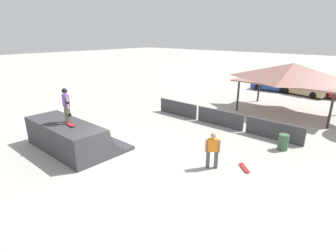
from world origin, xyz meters
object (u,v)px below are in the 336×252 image
(skater_on_deck, at_px, (66,103))
(parked_car_blue, at_px, (272,85))
(skateboard_on_deck, at_px, (71,125))
(bystander_walking, at_px, (213,149))
(skateboard_on_ground, at_px, (244,167))
(parked_car_tan, at_px, (304,89))
(trash_bin, at_px, (283,142))

(skater_on_deck, distance_m, parked_car_blue, 22.46)
(skateboard_on_deck, distance_m, bystander_walking, 6.99)
(skateboard_on_ground, bearing_deg, bystander_walking, 80.03)
(skater_on_deck, bearing_deg, parked_car_tan, 89.33)
(skater_on_deck, height_order, parked_car_blue, skater_on_deck)
(bystander_walking, bearing_deg, parked_car_tan, -124.00)
(skateboard_on_deck, xyz_separation_m, parked_car_blue, (1.48, 22.47, -0.96))
(bystander_walking, xyz_separation_m, skateboard_on_ground, (1.16, 0.91, -0.88))
(skateboard_on_deck, height_order, parked_car_blue, skateboard_on_deck)
(skater_on_deck, relative_size, bystander_walking, 1.05)
(trash_bin, distance_m, parked_car_blue, 16.18)
(skateboard_on_deck, distance_m, trash_bin, 10.93)
(skateboard_on_deck, xyz_separation_m, bystander_walking, (6.08, 3.39, -0.62))
(skateboard_on_deck, bearing_deg, bystander_walking, 33.35)
(skateboard_on_deck, relative_size, trash_bin, 0.97)
(skateboard_on_deck, height_order, trash_bin, skateboard_on_deck)
(skater_on_deck, xyz_separation_m, skateboard_on_deck, (0.52, -0.18, -0.96))
(trash_bin, relative_size, parked_car_blue, 0.20)
(skater_on_deck, bearing_deg, skateboard_on_deck, -6.59)
(parked_car_blue, xyz_separation_m, parked_car_tan, (3.19, -0.13, 0.00))
(skateboard_on_ground, height_order, parked_car_tan, parked_car_tan)
(skateboard_on_ground, distance_m, parked_car_tan, 18.23)
(trash_bin, bearing_deg, skater_on_deck, -138.36)
(bystander_walking, relative_size, trash_bin, 1.99)
(skater_on_deck, xyz_separation_m, bystander_walking, (6.59, 3.21, -1.59))
(bystander_walking, height_order, trash_bin, bystander_walking)
(skateboard_on_deck, xyz_separation_m, trash_bin, (7.80, 7.57, -1.14))
(parked_car_blue, bearing_deg, trash_bin, -71.01)
(bystander_walking, xyz_separation_m, parked_car_blue, (-4.60, 19.08, -0.34))
(bystander_walking, xyz_separation_m, trash_bin, (1.72, 4.18, -0.51))
(skater_on_deck, bearing_deg, skateboard_on_ground, 40.49)
(skater_on_deck, height_order, bystander_walking, skater_on_deck)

